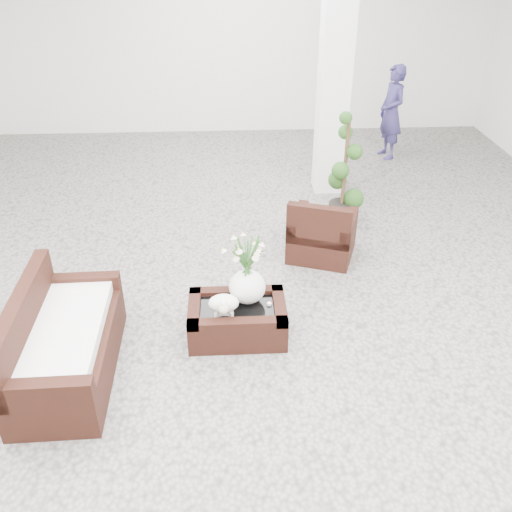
{
  "coord_description": "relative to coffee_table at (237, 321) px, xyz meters",
  "views": [
    {
      "loc": [
        -0.24,
        -4.59,
        3.35
      ],
      "look_at": [
        0.0,
        -0.1,
        0.62
      ],
      "focal_mm": 38.64,
      "sensor_mm": 36.0,
      "label": 1
    }
  ],
  "objects": [
    {
      "name": "ground",
      "position": [
        0.2,
        0.5,
        -0.16
      ],
      "size": [
        11.0,
        11.0,
        0.0
      ],
      "primitive_type": "plane",
      "color": "gray",
      "rests_on": "ground"
    },
    {
      "name": "column",
      "position": [
        1.4,
        3.3,
        1.59
      ],
      "size": [
        0.4,
        0.4,
        3.5
      ],
      "primitive_type": "cube",
      "color": "white",
      "rests_on": "ground"
    },
    {
      "name": "coffee_table",
      "position": [
        0.0,
        0.0,
        0.0
      ],
      "size": [
        0.9,
        0.6,
        0.31
      ],
      "primitive_type": "cube",
      "color": "black",
      "rests_on": "ground"
    },
    {
      "name": "sheep_figurine",
      "position": [
        -0.12,
        -0.1,
        0.26
      ],
      "size": [
        0.28,
        0.23,
        0.21
      ],
      "primitive_type": "ellipsoid",
      "color": "white",
      "rests_on": "coffee_table"
    },
    {
      "name": "planter_narcissus",
      "position": [
        0.1,
        0.1,
        0.56
      ],
      "size": [
        0.44,
        0.44,
        0.8
      ],
      "primitive_type": null,
      "color": "white",
      "rests_on": "coffee_table"
    },
    {
      "name": "tealight",
      "position": [
        0.3,
        0.02,
        0.17
      ],
      "size": [
        0.04,
        0.04,
        0.03
      ],
      "primitive_type": "cylinder",
      "color": "white",
      "rests_on": "coffee_table"
    },
    {
      "name": "armchair",
      "position": [
        1.02,
        1.41,
        0.22
      ],
      "size": [
        0.9,
        0.88,
        0.76
      ],
      "primitive_type": "cube",
      "rotation": [
        0.0,
        0.0,
        2.8
      ],
      "color": "black",
      "rests_on": "ground"
    },
    {
      "name": "loveseat",
      "position": [
        -1.44,
        -0.44,
        0.25
      ],
      "size": [
        0.76,
        1.53,
        0.81
      ],
      "primitive_type": "cube",
      "rotation": [
        0.0,
        0.0,
        1.59
      ],
      "color": "black",
      "rests_on": "ground"
    },
    {
      "name": "topiary",
      "position": [
        1.42,
        2.32,
        0.55
      ],
      "size": [
        0.38,
        0.38,
        1.41
      ],
      "primitive_type": null,
      "color": "#1F4114",
      "rests_on": "ground"
    },
    {
      "name": "shopper",
      "position": [
        2.6,
        4.52,
        0.59
      ],
      "size": [
        0.46,
        0.61,
        1.49
      ],
      "primitive_type": "imported",
      "rotation": [
        0.0,
        0.0,
        -1.36
      ],
      "color": "navy",
      "rests_on": "ground"
    }
  ]
}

